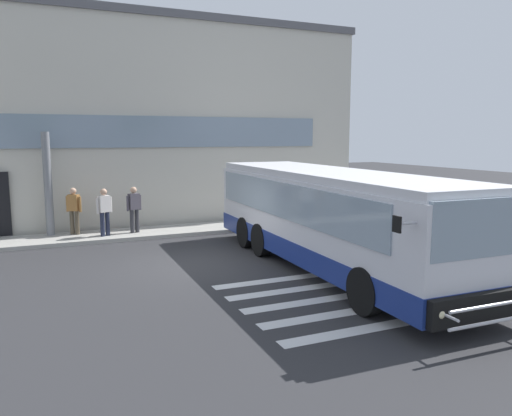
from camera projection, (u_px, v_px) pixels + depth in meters
ground_plane at (193, 264)px, 14.19m from camera, size 80.00×90.00×0.02m
bay_paint_stripes at (332, 298)px, 11.17m from camera, size 4.40×3.96×0.01m
terminal_building at (109, 124)px, 23.80m from camera, size 20.38×13.80×8.43m
boarding_curb at (156, 232)px, 18.53m from camera, size 22.58×2.00×0.15m
entry_support_column at (48, 184)px, 17.36m from camera, size 0.28×0.28×3.63m
bus_main_foreground at (330, 221)px, 13.52m from camera, size 3.25×11.02×2.70m
passenger_near_column at (74, 209)px, 17.60m from camera, size 0.50×0.40×1.68m
passenger_by_doorway at (104, 209)px, 17.33m from camera, size 0.55×0.47×1.68m
passenger_at_curb_edge at (134, 207)px, 17.92m from camera, size 0.56×0.33×1.68m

